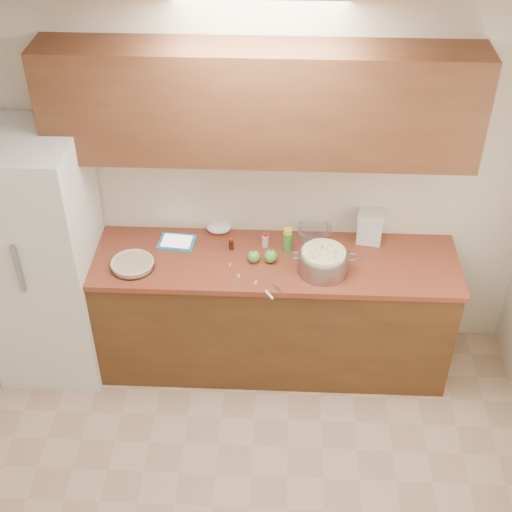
{
  "coord_description": "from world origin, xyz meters",
  "views": [
    {
      "loc": [
        0.15,
        -2.22,
        3.8
      ],
      "look_at": [
        -0.01,
        1.43,
        0.98
      ],
      "focal_mm": 50.0,
      "sensor_mm": 36.0,
      "label": 1
    }
  ],
  "objects_px": {
    "pie": "(132,264)",
    "tablet": "(177,242)",
    "colander": "(323,262)",
    "flour_canister": "(370,226)"
  },
  "relations": [
    {
      "from": "pie",
      "to": "flour_canister",
      "type": "xyz_separation_m",
      "value": [
        1.55,
        0.37,
        0.09
      ]
    },
    {
      "from": "colander",
      "to": "flour_canister",
      "type": "height_order",
      "value": "flour_canister"
    },
    {
      "from": "pie",
      "to": "tablet",
      "type": "bearing_deg",
      "value": 47.37
    },
    {
      "from": "pie",
      "to": "colander",
      "type": "distance_m",
      "value": 1.23
    },
    {
      "from": "pie",
      "to": "flour_canister",
      "type": "height_order",
      "value": "flour_canister"
    },
    {
      "from": "pie",
      "to": "colander",
      "type": "bearing_deg",
      "value": 0.65
    },
    {
      "from": "pie",
      "to": "flour_canister",
      "type": "bearing_deg",
      "value": 13.52
    },
    {
      "from": "pie",
      "to": "colander",
      "type": "relative_size",
      "value": 0.68
    },
    {
      "from": "colander",
      "to": "flour_canister",
      "type": "distance_m",
      "value": 0.49
    },
    {
      "from": "flour_canister",
      "to": "tablet",
      "type": "xyz_separation_m",
      "value": [
        -1.3,
        -0.1,
        -0.1
      ]
    }
  ]
}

